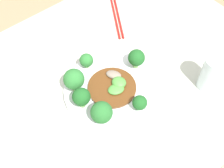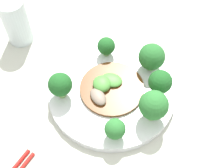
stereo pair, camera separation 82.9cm
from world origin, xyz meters
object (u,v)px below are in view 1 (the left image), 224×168
(broccoli_northwest, at_px, (74,79))
(stirfry_center, at_px, (114,86))
(drinking_glass, at_px, (212,73))
(chopsticks, at_px, (117,17))
(broccoli_southwest, at_px, (102,113))
(broccoli_west, at_px, (81,97))
(broccoli_north, at_px, (86,60))
(plate, at_px, (112,90))
(broccoli_south, at_px, (140,103))
(broccoli_east, at_px, (136,58))

(broccoli_northwest, relative_size, stirfry_center, 0.54)
(drinking_glass, distance_m, chopsticks, 0.39)
(drinking_glass, bearing_deg, broccoli_southwest, 162.77)
(broccoli_west, relative_size, chopsticks, 0.35)
(stirfry_center, bearing_deg, broccoli_north, 97.48)
(broccoli_north, relative_size, stirfry_center, 0.36)
(stirfry_center, relative_size, drinking_glass, 1.19)
(plate, height_order, broccoli_south, broccoli_south)
(broccoli_east, bearing_deg, plate, -170.99)
(broccoli_north, relative_size, broccoli_south, 1.01)
(broccoli_southwest, height_order, chopsticks, broccoli_southwest)
(plate, relative_size, stirfry_center, 2.00)
(plate, bearing_deg, broccoli_east, 9.01)
(broccoli_northwest, bearing_deg, plate, -38.35)
(broccoli_west, distance_m, broccoli_north, 0.14)
(plate, xyz_separation_m, chopsticks, (0.21, 0.23, -0.01))
(plate, xyz_separation_m, stirfry_center, (0.01, 0.00, 0.02))
(broccoli_east, xyz_separation_m, broccoli_south, (-0.09, -0.11, -0.01))
(stirfry_center, relative_size, chopsticks, 0.73)
(broccoli_west, distance_m, stirfry_center, 0.11)
(broccoli_west, relative_size, stirfry_center, 0.48)
(broccoli_northwest, relative_size, chopsticks, 0.40)
(broccoli_southwest, bearing_deg, broccoli_east, 22.34)
(broccoli_south, xyz_separation_m, stirfry_center, (-0.01, 0.10, -0.02))
(stirfry_center, height_order, drinking_glass, drinking_glass)
(broccoli_east, bearing_deg, broccoli_northwest, 165.61)
(broccoli_west, xyz_separation_m, stirfry_center, (0.10, -0.01, -0.03))
(broccoli_north, bearing_deg, stirfry_center, -82.52)
(broccoli_southwest, distance_m, stirfry_center, 0.11)
(broccoli_northwest, bearing_deg, drinking_glass, -35.71)
(broccoli_west, distance_m, chopsticks, 0.38)
(broccoli_west, height_order, drinking_glass, drinking_glass)
(broccoli_northwest, bearing_deg, broccoli_north, 30.74)
(broccoli_west, xyz_separation_m, broccoli_north, (0.09, 0.10, -0.01))
(stirfry_center, bearing_deg, chopsticks, 48.53)
(broccoli_west, height_order, broccoli_southwest, same)
(plate, height_order, drinking_glass, drinking_glass)
(drinking_glass, bearing_deg, plate, 145.27)
(broccoli_east, bearing_deg, broccoli_north, 141.01)
(broccoli_east, bearing_deg, broccoli_southwest, -157.66)
(broccoli_north, relative_size, broccoli_northwest, 0.66)
(broccoli_east, height_order, stirfry_center, broccoli_east)
(plate, bearing_deg, broccoli_northwest, 141.65)
(broccoli_east, height_order, broccoli_north, broccoli_east)
(broccoli_southwest, height_order, drinking_glass, drinking_glass)
(plate, xyz_separation_m, drinking_glass, (0.23, -0.16, 0.05))
(drinking_glass, relative_size, chopsticks, 0.62)
(drinking_glass, xyz_separation_m, chopsticks, (-0.02, 0.39, -0.05))
(broccoli_north, xyz_separation_m, stirfry_center, (0.01, -0.11, -0.02))
(plate, relative_size, chopsticks, 1.46)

